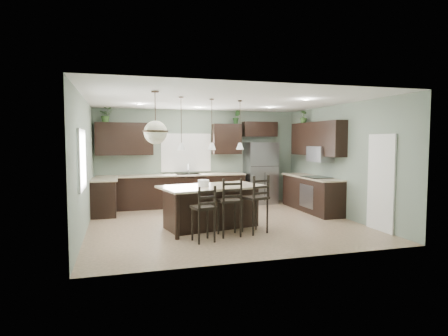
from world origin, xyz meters
TOP-DOWN VIEW (x-y plane):
  - ground at (0.00, 0.00)m, footprint 6.00×6.00m
  - pantry_door at (2.98, -1.55)m, footprint 0.04×0.82m
  - window_back at (-0.40, 2.73)m, footprint 1.35×0.02m
  - window_left at (-2.98, -0.80)m, footprint 0.02×1.10m
  - left_return_cabs at (-2.70, 1.70)m, footprint 0.60×0.90m
  - left_return_countertop at (-2.68, 1.70)m, footprint 0.66×0.96m
  - back_lower_cabs at (-0.85, 2.45)m, footprint 4.20×0.60m
  - back_countertop at (-0.85, 2.43)m, footprint 4.20×0.66m
  - sink_inset at (-0.40, 2.43)m, footprint 0.70×0.45m
  - faucet at (-0.40, 2.40)m, footprint 0.02×0.02m
  - back_upper_left at (-2.15, 2.58)m, footprint 1.55×0.34m
  - back_upper_right at (0.80, 2.58)m, footprint 0.85×0.34m
  - fridge_header at (1.85, 2.58)m, footprint 1.05×0.34m
  - right_lower_cabs at (2.70, 0.87)m, footprint 0.60×2.35m
  - right_countertop at (2.68, 0.87)m, footprint 0.66×2.35m
  - cooktop at (2.68, 0.60)m, footprint 0.58×0.75m
  - wall_oven_front at (2.40, 0.60)m, footprint 0.01×0.72m
  - right_upper_cabs at (2.83, 0.87)m, footprint 0.34×2.35m
  - microwave at (2.78, 0.60)m, footprint 0.40×0.75m
  - refrigerator at (1.81, 2.41)m, footprint 0.90×0.74m
  - kitchen_island at (-0.38, -0.34)m, footprint 2.39×1.67m
  - serving_dish at (-0.58, -0.38)m, footprint 0.24×0.24m
  - bar_stool_left at (-0.81, -1.39)m, footprint 0.47×0.47m
  - bar_stool_center at (-0.22, -1.11)m, footprint 0.44×0.44m
  - bar_stool_right at (0.36, -1.01)m, footprint 0.56×0.56m
  - pendant_left at (-1.06, -0.49)m, footprint 0.17×0.17m
  - pendant_center at (-0.38, -0.34)m, footprint 0.17×0.17m
  - pendant_right at (0.30, -0.19)m, footprint 0.17×0.17m
  - chandelier at (-1.66, -1.25)m, footprint 0.47×0.47m
  - plant_back_left at (-2.63, 2.55)m, footprint 0.36×0.32m
  - plant_back_right at (1.10, 2.55)m, footprint 0.26×0.23m
  - plant_right_wall at (2.80, 1.58)m, footprint 0.25×0.25m
  - room_shell at (0.00, 0.00)m, footprint 6.00×6.00m

SIDE VIEW (x-z plane):
  - ground at x=0.00m, z-range 0.00..0.00m
  - left_return_cabs at x=-2.70m, z-range 0.00..0.90m
  - back_lower_cabs at x=-0.85m, z-range 0.00..0.90m
  - right_lower_cabs at x=2.70m, z-range 0.00..0.90m
  - wall_oven_front at x=2.40m, z-range 0.15..0.75m
  - kitchen_island at x=-0.38m, z-range 0.00..0.92m
  - bar_stool_left at x=-0.81m, z-range 0.00..1.07m
  - bar_stool_center at x=-0.22m, z-range 0.00..1.17m
  - bar_stool_right at x=0.36m, z-range 0.00..1.21m
  - left_return_countertop at x=-2.68m, z-range 0.90..0.94m
  - back_countertop at x=-0.85m, z-range 0.90..0.94m
  - right_countertop at x=2.68m, z-range 0.90..0.94m
  - refrigerator at x=1.81m, z-range 0.00..1.85m
  - sink_inset at x=-0.40m, z-range 0.93..0.94m
  - cooktop at x=2.68m, z-range 0.93..0.95m
  - serving_dish at x=-0.58m, z-range 0.92..1.06m
  - pantry_door at x=2.98m, z-range 0.00..2.04m
  - faucet at x=-0.40m, z-range 0.94..1.22m
  - window_back at x=-0.40m, z-range 1.05..2.05m
  - window_left at x=-2.98m, z-range 1.05..2.05m
  - microwave at x=2.78m, z-range 1.35..1.75m
  - room_shell at x=0.00m, z-range -1.30..4.70m
  - back_upper_left at x=-2.15m, z-range 1.50..2.40m
  - back_upper_right at x=0.80m, z-range 1.50..2.40m
  - right_upper_cabs at x=2.83m, z-range 1.50..2.40m
  - fridge_header at x=1.85m, z-range 2.02..2.48m
  - pendant_left at x=-1.06m, z-range 1.70..2.80m
  - pendant_center at x=-0.38m, z-range 1.70..2.80m
  - pendant_right at x=0.30m, z-range 1.70..2.80m
  - chandelier at x=-1.66m, z-range 1.84..2.80m
  - plant_right_wall at x=2.80m, z-range 2.40..2.77m
  - plant_back_left at x=-2.63m, z-range 2.40..2.80m
  - plant_back_right at x=1.10m, z-range 2.40..2.81m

